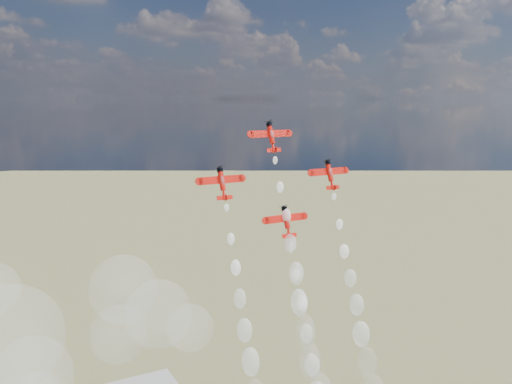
{
  "coord_description": "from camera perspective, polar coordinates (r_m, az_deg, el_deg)",
  "views": [
    {
      "loc": [
        -63.31,
        -88.33,
        130.51
      ],
      "look_at": [
        -5.54,
        19.23,
        109.52
      ],
      "focal_mm": 38.0,
      "sensor_mm": 36.0,
      "label": 1
    }
  ],
  "objects": [
    {
      "name": "plane_slot",
      "position": [
        124.98,
        3.23,
        -3.07
      ],
      "size": [
        10.52,
        4.71,
        7.2
      ],
      "rotation": [
        1.21,
        0.0,
        0.0
      ],
      "color": "red",
      "rests_on": "ground"
    },
    {
      "name": "plane_lead",
      "position": [
        128.4,
        1.62,
        5.89
      ],
      "size": [
        10.52,
        4.71,
        7.2
      ],
      "rotation": [
        1.21,
        0.0,
        0.0
      ],
      "color": "red",
      "rests_on": "ground"
    },
    {
      "name": "smoke_trail_lead",
      "position": [
        125.42,
        5.56,
        -15.48
      ],
      "size": [
        5.76,
        22.56,
        52.5
      ],
      "color": "white",
      "rests_on": "plane_lead"
    },
    {
      "name": "plane_left",
      "position": [
        119.6,
        -3.6,
        0.99
      ],
      "size": [
        10.52,
        4.71,
        7.2
      ],
      "rotation": [
        1.21,
        0.0,
        0.0
      ],
      "color": "red",
      "rests_on": "ground"
    },
    {
      "name": "smoke_trail_right",
      "position": [
        135.47,
        11.87,
        -18.13
      ],
      "size": [
        5.2,
        21.77,
        52.78
      ],
      "color": "white",
      "rests_on": "plane_right"
    },
    {
      "name": "drifted_smoke_cloud",
      "position": [
        127.51,
        -19.18,
        -16.39
      ],
      "size": [
        61.38,
        36.53,
        51.7
      ],
      "color": "white",
      "rests_on": "ground"
    },
    {
      "name": "plane_right",
      "position": [
        134.24,
        7.78,
        1.88
      ],
      "size": [
        10.52,
        4.71,
        7.2
      ],
      "rotation": [
        1.21,
        0.0,
        0.0
      ],
      "color": "red",
      "rests_on": "ground"
    }
  ]
}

